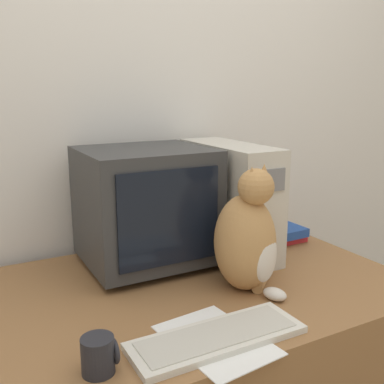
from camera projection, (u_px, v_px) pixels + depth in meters
wall_back at (136, 115)px, 1.79m from camera, size 7.00×0.05×2.50m
desk at (198, 380)px, 1.56m from camera, size 1.32×0.89×0.73m
crt_monitor at (146, 206)px, 1.58m from camera, size 0.43×0.39×0.42m
computer_tower at (229, 199)px, 1.70m from camera, size 0.17×0.48×0.42m
keyboard at (217, 337)px, 1.13m from camera, size 0.45×0.16×0.02m
cat at (248, 239)px, 1.38m from camera, size 0.28×0.28×0.40m
book_stack at (280, 231)px, 1.89m from camera, size 0.15×0.21×0.06m
pen at (159, 339)px, 1.13m from camera, size 0.14×0.04×0.01m
paper_sheet at (216, 340)px, 1.13m from camera, size 0.24×0.32×0.00m
mug at (99, 355)px, 1.00m from camera, size 0.08×0.07×0.09m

